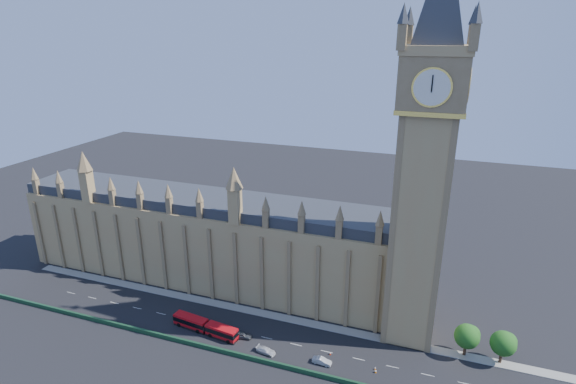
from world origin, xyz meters
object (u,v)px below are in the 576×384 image
(car_grey, at_px, (242,335))
(car_silver, at_px, (322,361))
(car_white, at_px, (266,351))
(red_bus, at_px, (205,326))

(car_grey, relative_size, car_silver, 1.02)
(car_grey, bearing_deg, car_white, -120.83)
(car_grey, bearing_deg, red_bus, 88.13)
(car_grey, bearing_deg, car_silver, -103.92)
(red_bus, xyz_separation_m, car_grey, (10.21, 1.00, -0.90))
(car_silver, bearing_deg, car_white, 97.01)
(red_bus, height_order, car_silver, red_bus)
(red_bus, height_order, car_grey, red_bus)
(car_grey, distance_m, car_white, 8.64)
(red_bus, distance_m, car_grey, 10.30)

